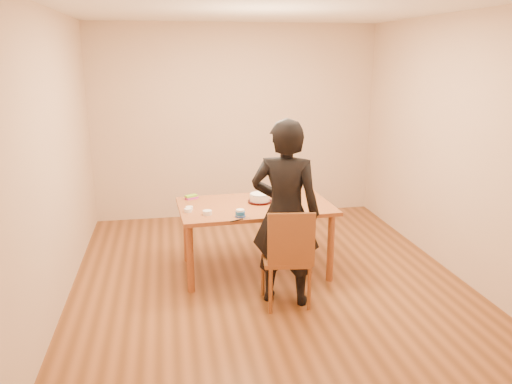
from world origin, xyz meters
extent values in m
cube|color=brown|center=(0.00, 0.00, 0.00)|extent=(4.00, 4.50, 0.00)
cube|color=silver|center=(0.00, 0.00, 2.70)|extent=(4.00, 4.50, 0.00)
cube|color=tan|center=(0.00, 2.25, 1.35)|extent=(4.00, 0.00, 2.70)
cube|color=tan|center=(-2.00, 0.00, 1.35)|extent=(0.00, 4.50, 2.70)
cube|color=tan|center=(2.00, 0.00, 1.35)|extent=(0.00, 4.50, 2.70)
cube|color=brown|center=(-0.09, 0.23, 0.73)|extent=(1.64, 1.03, 0.04)
cube|color=brown|center=(0.06, -0.55, 0.45)|extent=(0.47, 0.47, 0.04)
cylinder|color=red|center=(-0.03, 0.30, 0.76)|extent=(0.26, 0.26, 0.02)
cylinder|color=white|center=(-0.03, 0.30, 0.80)|extent=(0.21, 0.21, 0.07)
ellipsoid|color=white|center=(-0.03, 0.30, 0.85)|extent=(0.21, 0.21, 0.03)
cylinder|color=white|center=(-0.31, -0.15, 0.79)|extent=(0.08, 0.08, 0.07)
cylinder|color=#1B4BB1|center=(-0.30, -0.15, 0.75)|extent=(0.10, 0.10, 0.01)
ellipsoid|color=white|center=(-0.30, -0.15, 0.77)|extent=(0.04, 0.04, 0.02)
cylinder|color=white|center=(-0.62, -0.03, 0.77)|extent=(0.09, 0.09, 0.04)
cylinder|color=white|center=(-0.78, 0.16, 0.77)|extent=(0.07, 0.07, 0.04)
cylinder|color=white|center=(-0.80, 0.09, 0.77)|extent=(0.07, 0.07, 0.04)
cube|color=#DE34B1|center=(-0.74, 0.57, 0.76)|extent=(0.15, 0.12, 0.02)
cube|color=green|center=(-0.74, 0.57, 0.78)|extent=(0.15, 0.12, 0.02)
cube|color=black|center=(-0.36, -0.27, 0.75)|extent=(0.14, 0.07, 0.01)
imported|color=black|center=(0.06, -0.50, 0.87)|extent=(0.75, 0.63, 1.75)
camera|label=1|loc=(-0.98, -4.73, 2.28)|focal=35.00mm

